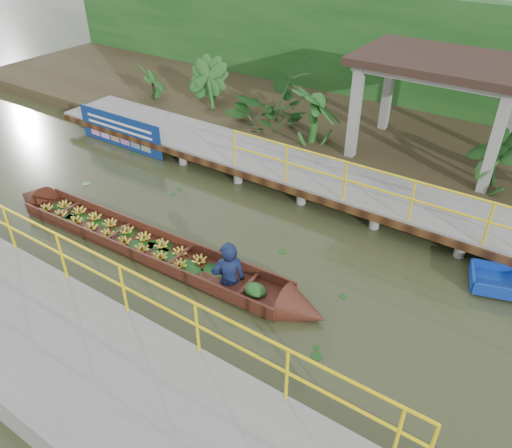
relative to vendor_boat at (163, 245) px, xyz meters
The scene contains 9 objects.
ground 1.09m from the vendor_boat, 71.26° to the left, with size 80.00×80.00×0.00m, color #2C3118.
land_strip 8.49m from the vendor_boat, 87.75° to the left, with size 30.00×8.00×0.45m, color #2E2417.
far_dock 4.42m from the vendor_boat, 85.44° to the left, with size 16.00×2.06×1.66m.
near_dock 3.48m from the vendor_boat, 67.51° to the right, with size 18.00×2.40×1.73m.
pavilion 8.38m from the vendor_boat, 65.40° to the left, with size 4.40×3.00×3.00m.
foliage_backdrop 11.11m from the vendor_boat, 88.27° to the left, with size 30.00×0.80×4.00m, color #154416.
vendor_boat is the anchor object (origin of this frame).
blue_banner 6.07m from the vendor_boat, 145.23° to the left, with size 3.40×0.04×1.06m.
tropical_plants 6.33m from the vendor_boat, 89.94° to the left, with size 14.03×1.03×1.29m.
Camera 1 is at (6.20, -7.06, 6.69)m, focal length 35.00 mm.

